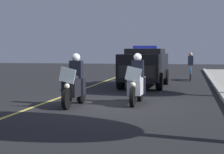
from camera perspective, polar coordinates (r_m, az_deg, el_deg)
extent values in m
plane|color=black|center=(13.31, -0.31, -3.97)|extent=(80.00, 80.00, 0.00)
cube|color=#E0D14C|center=(13.94, -9.57, -3.65)|extent=(48.00, 0.12, 0.01)
cylinder|color=black|center=(12.18, -6.58, -3.21)|extent=(0.64, 0.14, 0.64)
cylinder|color=black|center=(13.59, -4.47, -2.46)|extent=(0.64, 0.16, 0.64)
cube|color=black|center=(12.83, -5.50, -1.50)|extent=(1.21, 0.48, 0.56)
ellipsoid|color=black|center=(12.76, -5.58, -0.17)|extent=(0.57, 0.34, 0.24)
cube|color=silver|center=(12.20, -6.45, 0.25)|extent=(0.08, 0.56, 0.53)
sphere|color=#F9F4CC|center=(12.17, -6.53, -1.32)|extent=(0.17, 0.17, 0.17)
sphere|color=red|center=(12.38, -6.95, -0.03)|extent=(0.09, 0.09, 0.09)
sphere|color=#1933F2|center=(12.28, -5.54, -0.05)|extent=(0.09, 0.09, 0.09)
cube|color=black|center=(13.01, -5.20, 1.05)|extent=(0.29, 0.41, 0.60)
cube|color=black|center=(12.93, -4.42, -1.45)|extent=(0.18, 0.15, 0.56)
cube|color=black|center=(13.06, -6.10, -1.41)|extent=(0.18, 0.15, 0.56)
sphere|color=silver|center=(12.98, -5.24, 2.81)|extent=(0.28, 0.28, 0.28)
cylinder|color=black|center=(12.65, 3.02, -2.93)|extent=(0.64, 0.14, 0.64)
cylinder|color=black|center=(14.12, 4.07, -2.22)|extent=(0.64, 0.16, 0.64)
cube|color=silver|center=(13.34, 3.56, -1.28)|extent=(1.21, 0.48, 0.56)
ellipsoid|color=silver|center=(13.26, 3.53, -0.01)|extent=(0.57, 0.34, 0.24)
cube|color=silver|center=(12.68, 3.11, 0.40)|extent=(0.08, 0.56, 0.53)
sphere|color=#F9F4CC|center=(12.65, 3.06, -1.11)|extent=(0.17, 0.17, 0.17)
sphere|color=red|center=(12.84, 2.50, 0.13)|extent=(0.09, 0.09, 0.09)
sphere|color=#1933F2|center=(12.79, 3.91, 0.11)|extent=(0.09, 0.09, 0.09)
cube|color=black|center=(13.52, 3.73, 1.17)|extent=(0.29, 0.41, 0.60)
cube|color=black|center=(13.47, 4.52, -1.24)|extent=(0.18, 0.15, 0.56)
cube|color=black|center=(13.54, 2.84, -1.20)|extent=(0.18, 0.15, 0.56)
sphere|color=white|center=(13.49, 3.72, 2.86)|extent=(0.28, 0.28, 0.28)
cube|color=black|center=(19.71, 4.75, 1.54)|extent=(4.95, 2.05, 1.24)
cube|color=black|center=(20.00, 4.88, 3.58)|extent=(2.45, 1.82, 0.36)
cube|color=#2633D8|center=(19.80, 4.80, 4.33)|extent=(0.32, 1.21, 0.14)
cube|color=black|center=(17.35, 3.62, 0.77)|extent=(0.17, 1.62, 0.56)
cylinder|color=black|center=(18.10, 6.86, -0.65)|extent=(0.81, 0.30, 0.80)
cylinder|color=black|center=(18.38, 1.27, -0.55)|extent=(0.81, 0.30, 0.80)
cylinder|color=black|center=(21.18, 7.75, 0.00)|extent=(0.81, 0.30, 0.80)
cylinder|color=black|center=(21.42, 2.95, 0.07)|extent=(0.81, 0.30, 0.80)
cylinder|color=black|center=(23.77, 11.23, 0.21)|extent=(0.66, 0.06, 0.66)
cylinder|color=black|center=(24.87, 11.30, 0.36)|extent=(0.66, 0.06, 0.66)
cube|color=blue|center=(24.31, 11.28, 0.92)|extent=(1.00, 0.09, 0.36)
cube|color=black|center=(24.33, 11.30, 2.34)|extent=(0.25, 0.33, 0.56)
sphere|color=tan|center=(24.30, 11.31, 3.23)|extent=(0.22, 0.22, 0.22)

